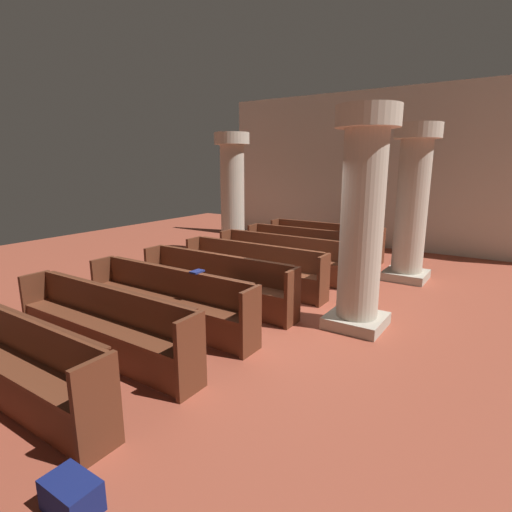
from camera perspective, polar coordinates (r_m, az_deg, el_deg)
ground_plane at (r=7.26m, az=2.17°, el=-6.77°), size 19.20×19.20×0.00m
back_wall at (r=12.43m, az=17.34°, el=11.54°), size 10.00×0.16×4.50m
pew_row_0 at (r=10.84m, az=9.73°, el=2.40°), size 3.09×0.47×0.90m
pew_row_1 at (r=9.82m, az=7.01°, el=1.38°), size 3.09×0.46×0.90m
pew_row_2 at (r=8.83m, az=3.69°, el=0.14°), size 3.09×0.47×0.90m
pew_row_3 at (r=7.89m, az=-0.45°, el=-1.42°), size 3.09×0.46×0.90m
pew_row_4 at (r=7.01m, az=-5.68°, el=-3.36°), size 3.09×0.46×0.90m
pew_row_5 at (r=6.21m, az=-12.36°, el=-5.80°), size 3.09×0.47×0.90m
pew_row_6 at (r=5.53m, az=-20.93°, el=-8.77°), size 3.09×0.46×0.90m
pew_row_7 at (r=5.03m, az=-31.72°, el=-12.17°), size 3.09×0.46×0.90m
pillar_aisle_side at (r=9.03m, az=21.32°, el=7.29°), size 0.93×0.93×3.24m
pillar_far_side at (r=10.99m, az=-3.37°, el=9.04°), size 0.93×0.93×3.24m
pillar_aisle_rear at (r=6.05m, az=14.87°, el=5.31°), size 0.90×0.90×3.24m
lectern at (r=11.78m, az=14.00°, el=2.88°), size 0.48×0.45×1.08m
hymn_book at (r=5.93m, az=-8.39°, el=-2.21°), size 0.13×0.21×0.03m
kneeler_box_navy at (r=3.63m, az=-24.75°, el=-28.52°), size 0.42×0.27×0.25m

